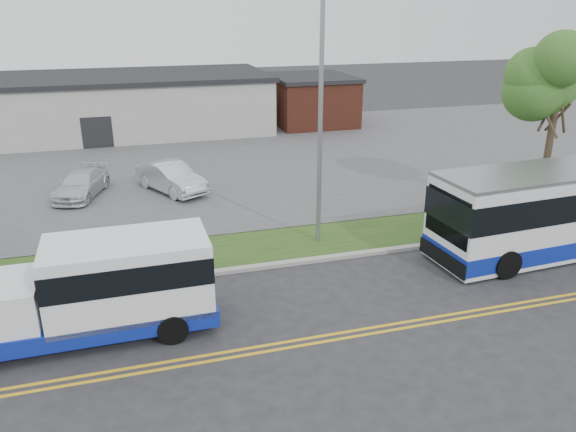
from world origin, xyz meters
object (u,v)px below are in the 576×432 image
object	(u,v)px
parked_car_a	(171,177)
streetlight_near	(321,117)
shuttle_bus	(103,286)
parked_car_b	(82,184)
pedestrian	(167,247)
tree_east	(560,80)

from	to	relation	value
parked_car_a	streetlight_near	bearing A→B (deg)	-85.99
streetlight_near	parked_car_a	distance (m)	10.74
shuttle_bus	parked_car_a	world-z (taller)	shuttle_bus
parked_car_a	parked_car_b	distance (m)	4.47
shuttle_bus	pedestrian	distance (m)	4.30
tree_east	streetlight_near	xyz separation A→B (m)	(-11.00, -0.27, -0.97)
streetlight_near	shuttle_bus	world-z (taller)	streetlight_near
pedestrian	parked_car_b	distance (m)	10.32
shuttle_bus	parked_car_a	size ratio (longest dim) A/B	1.67
parked_car_b	parked_car_a	bearing A→B (deg)	11.36
tree_east	shuttle_bus	bearing A→B (deg)	-166.05
parked_car_b	shuttle_bus	bearing A→B (deg)	-65.80
streetlight_near	parked_car_a	bearing A→B (deg)	121.75
pedestrian	parked_car_b	bearing A→B (deg)	-102.94
streetlight_near	pedestrian	xyz separation A→B (m)	(-6.17, -0.83, -4.28)
pedestrian	parked_car_a	distance (m)	9.22
streetlight_near	pedestrian	world-z (taller)	streetlight_near
streetlight_near	parked_car_b	size ratio (longest dim) A/B	2.16
tree_east	shuttle_bus	size ratio (longest dim) A/B	1.09
parked_car_b	tree_east	bearing A→B (deg)	-4.06
streetlight_near	parked_car_b	bearing A→B (deg)	137.10
pedestrian	tree_east	bearing A→B (deg)	151.39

